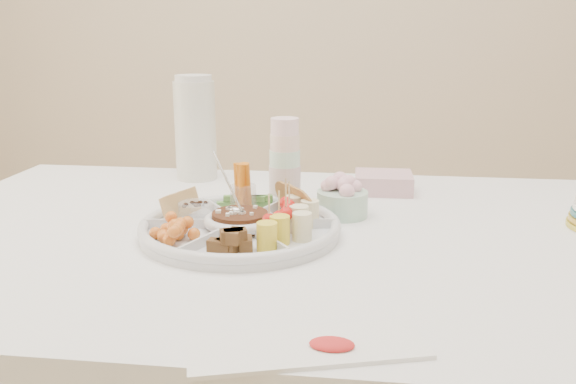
# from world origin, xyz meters

# --- Properties ---
(party_tray) EXTENTS (0.43, 0.43, 0.04)m
(party_tray) POSITION_xyz_m (-0.05, -0.04, 0.78)
(party_tray) COLOR silver
(party_tray) RESTS_ON dining_table
(bean_dip) EXTENTS (0.12, 0.12, 0.04)m
(bean_dip) POSITION_xyz_m (-0.05, -0.04, 0.79)
(bean_dip) COLOR #492912
(bean_dip) RESTS_ON party_tray
(tortillas) EXTENTS (0.11, 0.11, 0.06)m
(tortillas) POSITION_xyz_m (0.05, 0.04, 0.80)
(tortillas) COLOR #A17342
(tortillas) RESTS_ON party_tray
(carrot_cucumber) EXTENTS (0.12, 0.12, 0.10)m
(carrot_cucumber) POSITION_xyz_m (-0.07, 0.09, 0.82)
(carrot_cucumber) COLOR orange
(carrot_cucumber) RESTS_ON party_tray
(pita_raisins) EXTENTS (0.11, 0.11, 0.05)m
(pita_raisins) POSITION_xyz_m (-0.17, 0.01, 0.80)
(pita_raisins) COLOR #E7B77C
(pita_raisins) RESTS_ON party_tray
(cherries) EXTENTS (0.12, 0.12, 0.04)m
(cherries) POSITION_xyz_m (-0.15, -0.11, 0.79)
(cherries) COLOR orange
(cherries) RESTS_ON party_tray
(granola_chunks) EXTENTS (0.12, 0.12, 0.05)m
(granola_chunks) POSITION_xyz_m (-0.03, -0.16, 0.79)
(granola_chunks) COLOR #4D311C
(granola_chunks) RESTS_ON party_tray
(banana_tomato) EXTENTS (0.13, 0.13, 0.10)m
(banana_tomato) POSITION_xyz_m (0.07, -0.08, 0.82)
(banana_tomato) COLOR #F1EE95
(banana_tomato) RESTS_ON party_tray
(cup_stack) EXTENTS (0.08, 0.08, 0.19)m
(cup_stack) POSITION_xyz_m (0.01, 0.17, 0.85)
(cup_stack) COLOR silver
(cup_stack) RESTS_ON dining_table
(thermos) EXTENTS (0.13, 0.13, 0.28)m
(thermos) POSITION_xyz_m (-0.26, 0.40, 0.90)
(thermos) COLOR silver
(thermos) RESTS_ON dining_table
(flower_bowl) EXTENTS (0.14, 0.14, 0.08)m
(flower_bowl) POSITION_xyz_m (0.14, 0.12, 0.80)
(flower_bowl) COLOR #8BBFA5
(flower_bowl) RESTS_ON dining_table
(napkin_stack) EXTENTS (0.14, 0.12, 0.05)m
(napkin_stack) POSITION_xyz_m (0.23, 0.33, 0.78)
(napkin_stack) COLOR #D1A1AB
(napkin_stack) RESTS_ON dining_table
(placemat) EXTENTS (0.31, 0.18, 0.01)m
(placemat) POSITION_xyz_m (0.12, -0.45, 0.76)
(placemat) COLOR white
(placemat) RESTS_ON dining_table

